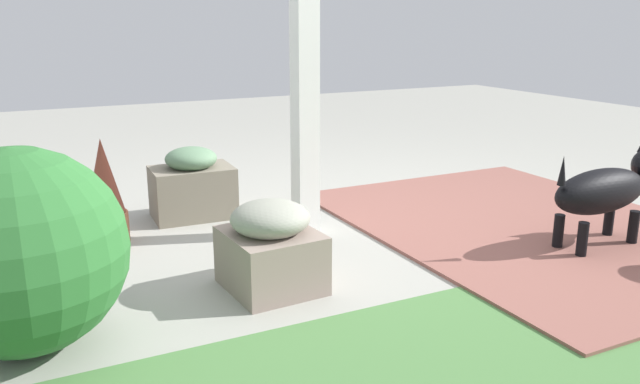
{
  "coord_description": "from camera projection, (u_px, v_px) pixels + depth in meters",
  "views": [
    {
      "loc": [
        1.67,
        3.09,
        1.16
      ],
      "look_at": [
        0.22,
        0.19,
        0.28
      ],
      "focal_mm": 36.16,
      "sensor_mm": 36.0,
      "label": 1
    }
  ],
  "objects": [
    {
      "name": "ground_plane",
      "position": [
        339.0,
        227.0,
        3.69
      ],
      "size": [
        12.0,
        12.0,
        0.0
      ],
      "primitive_type": "plane",
      "color": "#9C9B91"
    },
    {
      "name": "brick_path",
      "position": [
        529.0,
        226.0,
        3.69
      ],
      "size": [
        1.8,
        2.4,
        0.02
      ],
      "primitive_type": "cube",
      "color": "#8A544A",
      "rests_on": "ground"
    },
    {
      "name": "porch_pillar",
      "position": [
        304.0,
        27.0,
        3.29
      ],
      "size": [
        0.12,
        0.12,
        2.23
      ],
      "primitive_type": "cube",
      "color": "white",
      "rests_on": "ground"
    },
    {
      "name": "stone_planter_nearest",
      "position": [
        192.0,
        185.0,
        3.83
      ],
      "size": [
        0.49,
        0.34,
        0.43
      ],
      "color": "slate",
      "rests_on": "ground"
    },
    {
      "name": "stone_planter_mid",
      "position": [
        271.0,
        247.0,
        2.81
      ],
      "size": [
        0.4,
        0.44,
        0.4
      ],
      "color": "gray",
      "rests_on": "ground"
    },
    {
      "name": "round_shrub",
      "position": [
        21.0,
        251.0,
        2.25
      ],
      "size": [
        0.74,
        0.74,
        0.74
      ],
      "primitive_type": "sphere",
      "color": "#2C692E",
      "rests_on": "ground"
    },
    {
      "name": "terracotta_pot_spiky",
      "position": [
        105.0,
        194.0,
        3.38
      ],
      "size": [
        0.22,
        0.22,
        0.56
      ],
      "color": "#A55F40",
      "rests_on": "ground"
    },
    {
      "name": "dog",
      "position": [
        608.0,
        189.0,
        3.31
      ],
      "size": [
        0.78,
        0.24,
        0.54
      ],
      "color": "black",
      "rests_on": "ground"
    }
  ]
}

